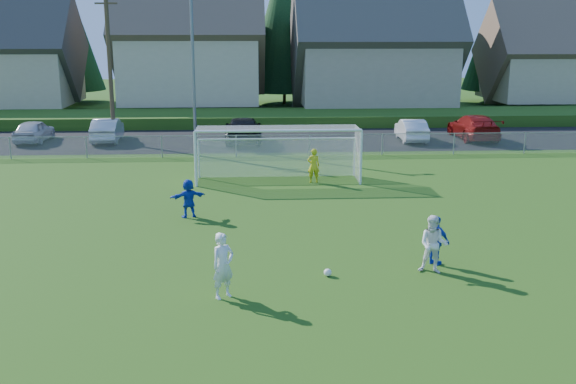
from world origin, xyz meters
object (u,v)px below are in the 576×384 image
car_g (474,127)px  player_white_a (223,266)px  goalkeeper (314,166)px  player_blue_b (188,198)px  soccer_goal (278,145)px  car_a (34,131)px  soccer_ball (328,273)px  car_f (411,130)px  player_white_b (434,245)px  car_d (243,130)px  player_blue_a (436,241)px  car_b (107,130)px

car_g → player_white_a: bearing=59.4°
car_g → goalkeeper: bearing=46.2°
player_white_a → car_g: player_white_a is taller
player_blue_b → soccer_goal: (3.55, 6.00, 0.91)m
goalkeeper → car_a: bearing=-41.0°
goalkeeper → car_a: (-16.03, 12.11, -0.10)m
car_a → soccer_goal: size_ratio=0.54×
car_g → player_blue_b: bearing=46.4°
soccer_ball → car_f: car_f is taller
player_white_a → car_f: bearing=29.2°
player_white_b → soccer_goal: soccer_goal is taller
car_d → player_white_b: bearing=103.3°
player_blue_a → car_f: bearing=-55.2°
goalkeeper → car_f: bearing=-126.5°
player_white_b → car_f: 23.42m
soccer_ball → player_blue_b: size_ratio=0.15×
player_white_a → car_f: (10.75, 24.38, -0.20)m
player_blue_a → car_d: 22.84m
car_f → car_g: 4.05m
player_white_b → car_b: 27.50m
player_white_a → player_white_b: (5.89, 1.48, -0.03)m
car_d → car_f: bearing=-179.6°
soccer_ball → car_f: 24.34m
goalkeeper → car_b: 16.71m
player_white_b → car_d: 23.44m
car_g → soccer_goal: (-12.78, -10.98, 0.85)m
goalkeeper → player_blue_b: bearing=42.5°
car_a → car_b: bearing=-179.2°
goalkeeper → soccer_goal: soccer_goal is taller
player_white_b → player_blue_a: player_white_b is taller
player_white_a → goalkeeper: player_white_a is taller
car_d → soccer_goal: size_ratio=0.72×
soccer_ball → soccer_goal: soccer_goal is taller
player_white_a → car_b: bearing=70.5°
player_blue_b → player_blue_a: bearing=123.2°
car_a → car_f: bearing=179.4°
soccer_ball → player_blue_a: 3.45m
soccer_ball → player_white_b: bearing=2.1°
car_f → car_d: bearing=3.1°
goalkeeper → car_g: 16.09m
goalkeeper → car_a: goalkeeper is taller
soccer_ball → car_a: 28.41m
player_white_a → car_b: size_ratio=0.40×
car_f → car_a: bearing=0.2°
player_white_a → soccer_ball: bearing=-11.7°
soccer_goal → player_blue_b: bearing=-120.6°
car_a → car_b: car_b is taller
car_f → soccer_goal: 13.79m
player_blue_a → car_f: size_ratio=0.36×
car_b → car_d: (8.35, -0.96, 0.06)m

